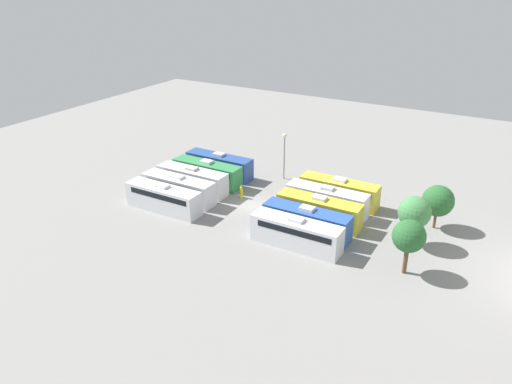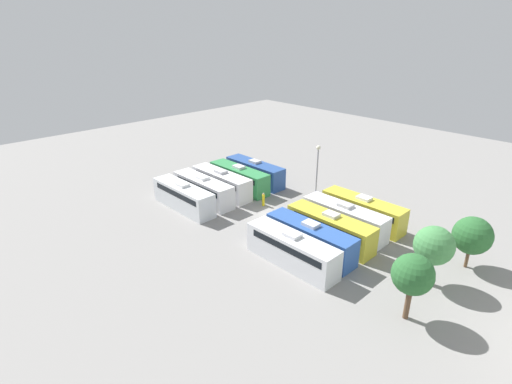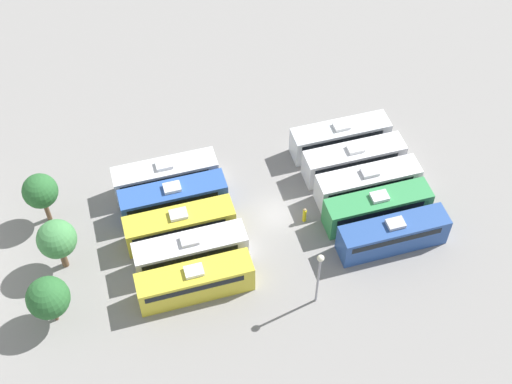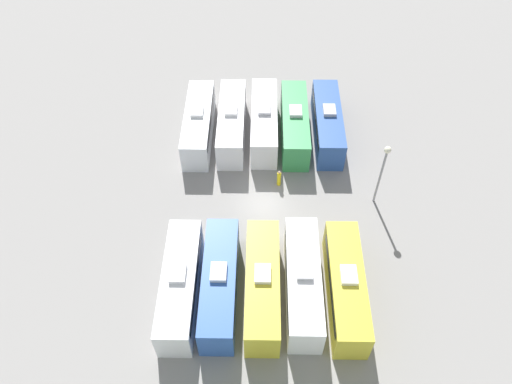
{
  "view_description": "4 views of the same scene",
  "coord_description": "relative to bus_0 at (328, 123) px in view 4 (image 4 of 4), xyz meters",
  "views": [
    {
      "loc": [
        49.11,
        29.08,
        27.69
      ],
      "look_at": [
        -1.19,
        -0.06,
        1.48
      ],
      "focal_mm": 35.0,
      "sensor_mm": 36.0,
      "label": 1
    },
    {
      "loc": [
        31.93,
        31.05,
        21.8
      ],
      "look_at": [
        0.86,
        -1.39,
        2.91
      ],
      "focal_mm": 28.0,
      "sensor_mm": 36.0,
      "label": 2
    },
    {
      "loc": [
        -39.75,
        13.39,
        53.97
      ],
      "look_at": [
        1.72,
        1.41,
        1.84
      ],
      "focal_mm": 50.0,
      "sensor_mm": 36.0,
      "label": 3
    },
    {
      "loc": [
        0.23,
        28.29,
        35.1
      ],
      "look_at": [
        0.61,
        1.07,
        2.99
      ],
      "focal_mm": 35.0,
      "sensor_mm": 36.0,
      "label": 4
    }
  ],
  "objects": [
    {
      "name": "bus_0",
      "position": [
        0.0,
        0.0,
        0.0
      ],
      "size": [
        2.57,
        10.13,
        3.46
      ],
      "color": "#284C93",
      "rests_on": "ground_plane"
    },
    {
      "name": "ground_plane",
      "position": [
        6.39,
        9.19,
        -1.71
      ],
      "size": [
        116.42,
        116.42,
        0.0
      ],
      "primitive_type": "plane",
      "color": "gray"
    },
    {
      "name": "bus_6",
      "position": [
        3.31,
        18.09,
        0.0
      ],
      "size": [
        2.57,
        10.13,
        3.46
      ],
      "color": "white",
      "rests_on": "ground_plane"
    },
    {
      "name": "bus_2",
      "position": [
        6.33,
        -0.07,
        0.0
      ],
      "size": [
        2.57,
        10.13,
        3.46
      ],
      "color": "silver",
      "rests_on": "ground_plane"
    },
    {
      "name": "bus_9",
      "position": [
        12.64,
        18.47,
        0.0
      ],
      "size": [
        2.57,
        10.13,
        3.46
      ],
      "color": "silver",
      "rests_on": "ground_plane"
    },
    {
      "name": "bus_7",
      "position": [
        6.4,
        18.41,
        0.0
      ],
      "size": [
        2.57,
        10.13,
        3.46
      ],
      "color": "gold",
      "rests_on": "ground_plane"
    },
    {
      "name": "bus_4",
      "position": [
        12.86,
        0.33,
        0.0
      ],
      "size": [
        2.57,
        10.13,
        3.46
      ],
      "color": "silver",
      "rests_on": "ground_plane"
    },
    {
      "name": "bus_8",
      "position": [
        9.65,
        18.32,
        0.0
      ],
      "size": [
        2.57,
        10.13,
        3.46
      ],
      "color": "#2D56A8",
      "rests_on": "ground_plane"
    },
    {
      "name": "light_pole",
      "position": [
        -3.67,
        8.59,
        2.98
      ],
      "size": [
        0.6,
        0.6,
        6.78
      ],
      "color": "gray",
      "rests_on": "ground_plane"
    },
    {
      "name": "bus_3",
      "position": [
        9.57,
        0.11,
        0.0
      ],
      "size": [
        2.57,
        10.13,
        3.46
      ],
      "color": "silver",
      "rests_on": "ground_plane"
    },
    {
      "name": "bus_5",
      "position": [
        0.07,
        18.43,
        0.0
      ],
      "size": [
        2.57,
        10.13,
        3.46
      ],
      "color": "gold",
      "rests_on": "ground_plane"
    },
    {
      "name": "bus_1",
      "position": [
        3.29,
        0.19,
        0.0
      ],
      "size": [
        2.57,
        10.13,
        3.46
      ],
      "color": "#338C4C",
      "rests_on": "ground_plane"
    },
    {
      "name": "worker_person",
      "position": [
        4.93,
        6.75,
        -0.88
      ],
      "size": [
        0.36,
        0.36,
        1.77
      ],
      "color": "gold",
      "rests_on": "ground_plane"
    }
  ]
}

